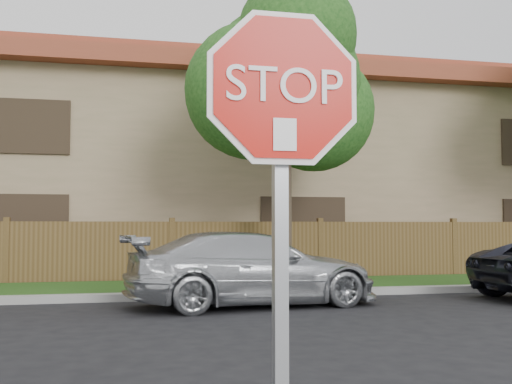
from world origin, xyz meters
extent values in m
cube|color=gray|center=(0.00, 8.15, 0.07)|extent=(70.00, 0.30, 0.15)
cube|color=#1E4714|center=(0.00, 9.80, 0.06)|extent=(70.00, 3.00, 0.12)
cube|color=#51391C|center=(0.00, 11.40, 0.80)|extent=(70.00, 0.12, 1.60)
cube|color=#917E5A|center=(0.00, 17.00, 3.00)|extent=(34.00, 8.00, 6.00)
cube|color=brown|center=(0.00, 17.00, 6.25)|extent=(35.20, 9.20, 0.50)
cube|color=brown|center=(0.00, 17.00, 6.85)|extent=(33.00, 5.50, 0.70)
cylinder|color=#382B21|center=(2.50, 9.70, 1.96)|extent=(0.44, 0.44, 3.92)
sphere|color=#154013|center=(2.50, 9.70, 4.90)|extent=(3.80, 3.80, 3.80)
sphere|color=#154013|center=(3.40, 10.00, 4.34)|extent=(3.00, 3.00, 3.00)
sphere|color=#154013|center=(1.70, 9.30, 4.62)|extent=(3.20, 3.20, 3.20)
sphere|color=#154013|center=(2.70, 9.10, 5.95)|extent=(2.80, 2.80, 2.80)
cube|color=gray|center=(-0.44, -1.44, 1.25)|extent=(0.06, 0.06, 2.30)
cylinder|color=white|center=(-0.44, -1.50, 2.15)|extent=(1.01, 0.02, 1.01)
cylinder|color=red|center=(-0.44, -1.51, 2.15)|extent=(0.93, 0.02, 0.93)
cube|color=white|center=(-0.44, -1.53, 1.93)|extent=(0.11, 0.00, 0.15)
imported|color=#B1B4B8|center=(1.18, 6.92, 0.69)|extent=(4.99, 2.54, 1.39)
camera|label=1|loc=(-1.14, -4.15, 1.52)|focal=42.00mm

